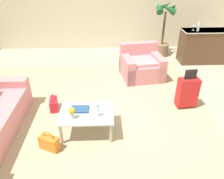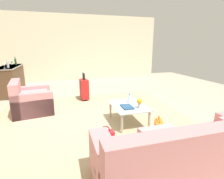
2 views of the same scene
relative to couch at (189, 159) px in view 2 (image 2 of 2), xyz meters
The scene contains 17 objects.
ground_plane 2.29m from the couch, 15.31° to the left, with size 12.00×12.00×0.00m, color #A89E89.
wall_right 7.38m from the couch, ahead, with size 0.12×8.00×3.10m, color beige.
area_rug 1.81m from the couch, 26.69° to the left, with size 5.20×4.40×0.01m, color tan.
couch is the anchor object (origin of this frame).
armchair 3.83m from the couch, 36.36° to the left, with size 1.11×1.05×0.83m.
coffee_table 1.80m from the couch, ahead, with size 0.92×0.69×0.41m.
water_bottle 2.00m from the couch, ahead, with size 0.06×0.06×0.20m.
coffee_table_book 1.69m from the couch, ahead, with size 0.32×0.21×0.03m, color navy.
flower_vase 1.59m from the couch, ahead, with size 0.11×0.11×0.21m.
bar_console 6.19m from the couch, 31.16° to the left, with size 1.81×0.62×0.97m.
wine_glass_leftmost 5.70m from the couch, 34.11° to the left, with size 0.08×0.08×0.15m.
wine_glass_left_of_centre 6.79m from the couch, 28.77° to the left, with size 0.08×0.08×0.15m.
wine_bottle_clear 5.73m from the couch, 32.89° to the left, with size 0.07×0.07×0.30m.
wine_bottle_green 6.62m from the couch, 27.98° to the left, with size 0.07×0.07×0.30m.
suitcase_red 3.88m from the couch, 11.91° to the left, with size 0.42×0.26×0.85m.
handbag_red 1.35m from the couch, 37.38° to the left, with size 0.18×0.34×0.36m.
handbag_orange 1.26m from the couch, 14.34° to the right, with size 0.35×0.26×0.36m.
Camera 2 is at (-3.74, 0.84, 1.66)m, focal length 28.00 mm.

